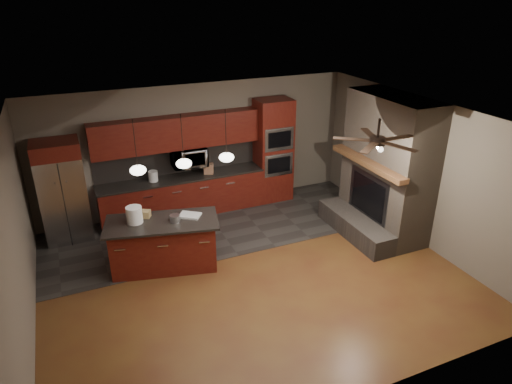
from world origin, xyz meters
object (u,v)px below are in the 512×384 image
white_bucket (134,215)px  refrigerator (63,191)px  microwave (189,157)px  paint_can (175,218)px  kitchen_island (164,244)px  cardboard_box (144,214)px  oven_tower (273,151)px  paint_tray (190,215)px  counter_box (209,169)px  counter_bucket (153,176)px

white_bucket → refrigerator: bearing=123.0°
microwave → paint_can: size_ratio=4.09×
kitchen_island → cardboard_box: size_ratio=10.62×
refrigerator → cardboard_box: size_ratio=10.28×
microwave → refrigerator: 2.59m
oven_tower → kitchen_island: size_ratio=1.14×
oven_tower → paint_tray: (-2.53, -1.89, -0.25)m
microwave → paint_can: bearing=-112.6°
microwave → white_bucket: bearing=-129.6°
oven_tower → microwave: bearing=178.3°
paint_can → paint_tray: 0.30m
microwave → refrigerator: refrigerator is taller
counter_box → kitchen_island: bearing=-104.8°
refrigerator → paint_can: refrigerator is taller
kitchen_island → counter_bucket: bearing=95.3°
paint_can → refrigerator: bearing=132.2°
refrigerator → counter_box: size_ratio=9.12×
paint_tray → counter_box: size_ratio=1.64×
kitchen_island → oven_tower: bearing=45.0°
kitchen_island → cardboard_box: 0.63m
kitchen_island → cardboard_box: cardboard_box is taller
oven_tower → white_bucket: bearing=-153.3°
counter_box → paint_tray: bearing=-93.7°
microwave → paint_tray: bearing=-106.0°
oven_tower → counter_bucket: bearing=179.8°
cardboard_box → kitchen_island: bearing=-21.3°
paint_can → counter_bucket: bearing=88.8°
cardboard_box → paint_can: bearing=-10.4°
microwave → paint_can: (-0.85, -2.03, -0.32)m
counter_bucket → refrigerator: bearing=-177.4°
white_bucket → counter_box: bearing=42.0°
refrigerator → cardboard_box: 1.99m
kitchen_island → counter_bucket: 1.99m
paint_tray → microwave: bearing=110.0°
counter_box → oven_tower: bearing=25.2°
oven_tower → paint_tray: 3.17m
paint_tray → kitchen_island: bearing=-145.0°
microwave → paint_tray: microwave is taller
kitchen_island → paint_can: size_ratio=11.69×
oven_tower → counter_bucket: 2.78m
kitchen_island → counter_box: 2.42m
kitchen_island → white_bucket: 0.75m
cardboard_box → counter_bucket: size_ratio=0.88×
counter_bucket → counter_box: bearing=-2.4°
oven_tower → white_bucket: oven_tower is taller
microwave → white_bucket: 2.35m
oven_tower → cardboard_box: oven_tower is taller
paint_can → cardboard_box: (-0.45, 0.37, 0.00)m
counter_bucket → counter_box: (1.20, -0.05, -0.00)m
refrigerator → kitchen_island: bearing=-50.3°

